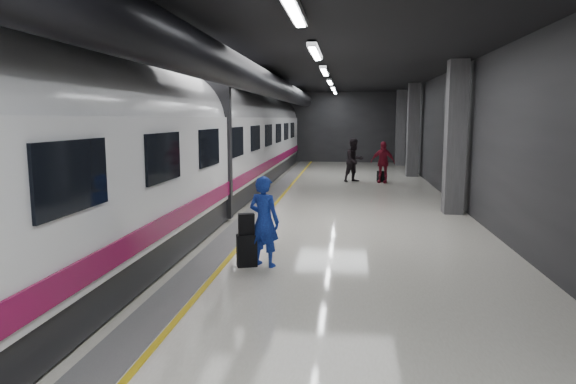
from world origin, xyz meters
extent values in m
plane|color=silver|center=(0.00, 0.00, 0.00)|extent=(40.00, 40.00, 0.00)
cube|color=black|center=(0.00, 0.00, 4.50)|extent=(10.00, 40.00, 0.02)
cube|color=#28282B|center=(0.00, 20.00, 2.25)|extent=(10.00, 0.02, 4.50)
cube|color=#28282B|center=(-5.00, 0.00, 2.25)|extent=(0.02, 40.00, 4.50)
cube|color=#28282B|center=(5.00, 0.00, 2.25)|extent=(0.02, 40.00, 4.50)
cube|color=slate|center=(-1.35, 0.00, 0.01)|extent=(0.65, 39.80, 0.01)
cube|color=gold|center=(-0.95, 0.00, 0.01)|extent=(0.10, 39.80, 0.01)
cylinder|color=black|center=(-1.30, 0.00, 3.95)|extent=(0.80, 38.00, 0.80)
cube|color=silver|center=(0.60, -6.00, 4.40)|extent=(0.22, 2.60, 0.10)
cube|color=silver|center=(0.60, -1.00, 4.40)|extent=(0.22, 2.60, 0.10)
cube|color=silver|center=(0.60, 4.00, 4.40)|extent=(0.22, 2.60, 0.10)
cube|color=silver|center=(0.60, 9.00, 4.40)|extent=(0.22, 2.60, 0.10)
cube|color=silver|center=(0.60, 14.00, 4.40)|extent=(0.22, 2.60, 0.10)
cube|color=silver|center=(0.60, 18.00, 4.40)|extent=(0.22, 2.60, 0.10)
cube|color=#515154|center=(4.55, 2.00, 2.25)|extent=(0.55, 0.55, 4.50)
cube|color=#515154|center=(4.55, 12.00, 2.25)|extent=(0.55, 0.55, 4.50)
cube|color=#515154|center=(4.55, 18.00, 2.25)|extent=(0.55, 0.55, 4.50)
cube|color=black|center=(-3.25, 0.00, 0.35)|extent=(2.80, 38.00, 0.60)
cube|color=white|center=(-3.25, 0.00, 1.75)|extent=(2.90, 38.00, 2.20)
cylinder|color=white|center=(-3.25, 0.00, 2.70)|extent=(2.80, 38.00, 2.80)
cube|color=maroon|center=(-1.78, 0.00, 0.95)|extent=(0.04, 38.00, 0.35)
cube|color=black|center=(-3.25, 0.00, 2.00)|extent=(3.05, 0.25, 3.80)
cube|color=black|center=(-1.78, -8.00, 2.15)|extent=(0.05, 1.60, 0.85)
cube|color=black|center=(-1.78, -5.00, 2.15)|extent=(0.05, 1.60, 0.85)
cube|color=black|center=(-1.78, -2.00, 2.15)|extent=(0.05, 1.60, 0.85)
cube|color=black|center=(-1.78, 1.00, 2.15)|extent=(0.05, 1.60, 0.85)
cube|color=black|center=(-1.78, 4.00, 2.15)|extent=(0.05, 1.60, 0.85)
cube|color=black|center=(-1.78, 7.00, 2.15)|extent=(0.05, 1.60, 0.85)
cube|color=black|center=(-1.78, 10.00, 2.15)|extent=(0.05, 1.60, 0.85)
cube|color=black|center=(-1.78, 13.00, 2.15)|extent=(0.05, 1.60, 0.85)
cube|color=black|center=(-1.78, 16.00, 2.15)|extent=(0.05, 1.60, 0.85)
imported|color=#1942BB|center=(-0.16, -4.13, 0.87)|extent=(0.75, 0.63, 1.75)
cube|color=black|center=(-0.49, -4.20, 0.31)|extent=(0.44, 0.35, 0.62)
cube|color=black|center=(-0.49, -4.17, 0.82)|extent=(0.34, 0.25, 0.41)
imported|color=black|center=(1.71, 9.40, 0.97)|extent=(1.20, 1.15, 1.95)
imported|color=maroon|center=(2.95, 9.22, 0.91)|extent=(1.15, 0.73, 1.82)
cube|color=black|center=(2.92, 9.61, 0.24)|extent=(0.38, 0.31, 0.48)
camera|label=1|loc=(1.41, -13.62, 2.82)|focal=32.00mm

